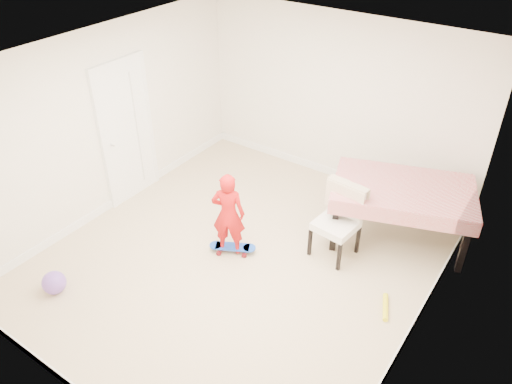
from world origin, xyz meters
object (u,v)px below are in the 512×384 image
Objects in this scene: dining_table at (399,213)px; skateboard at (233,249)px; child at (228,216)px; balloon at (54,283)px; dining_chair at (336,223)px.

skateboard is (-1.65, -1.48, -0.37)m from dining_table.
dining_table is 1.53× the size of child.
dining_table is at bearing 47.95° from balloon.
child is at bearing 54.17° from balloon.
skateboard is at bearing -140.63° from dining_chair.
balloon is at bearing -151.05° from dining_table.
balloon is at bearing -153.66° from skateboard.
balloon reaches higher than skateboard.
dining_chair is 3.55× the size of balloon.
dining_table is 2.25m from skateboard.
balloon is (-1.29, -1.78, 0.09)m from skateboard.
child reaches higher than balloon.
dining_chair is 0.86× the size of child.
child is at bearing -140.40° from dining_chair.
dining_chair is 1.35m from child.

